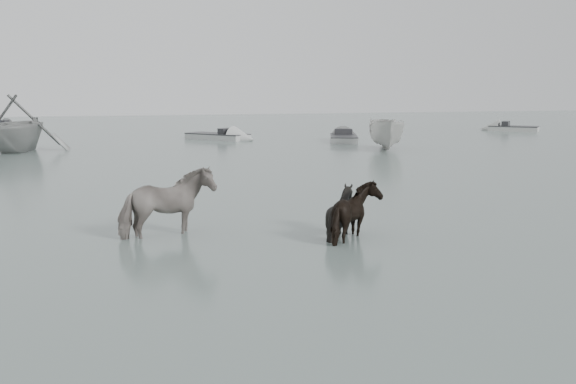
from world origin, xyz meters
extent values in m
plane|color=#505F5B|center=(0.00, 0.00, 0.00)|extent=(140.00, 140.00, 0.00)
imported|color=black|center=(-2.95, 1.37, 0.87)|extent=(2.25, 1.47, 1.75)
imported|color=black|center=(0.96, -0.14, 0.71)|extent=(1.61, 1.74, 1.43)
imported|color=black|center=(0.77, 0.36, 0.71)|extent=(1.49, 1.38, 1.43)
imported|color=gray|center=(-8.18, 23.63, 1.55)|extent=(6.10, 6.74, 3.10)
imported|color=beige|center=(10.76, 18.88, 0.92)|extent=(3.31, 5.11, 1.85)
camera|label=1|loc=(-4.44, -12.68, 3.22)|focal=40.00mm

